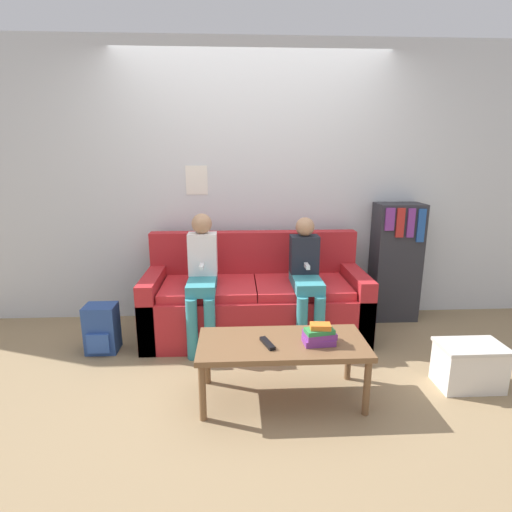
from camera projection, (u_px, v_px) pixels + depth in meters
ground_plane at (258, 360)px, 3.17m from camera, size 10.00×10.00×0.00m
wall_back at (253, 185)px, 3.81m from camera, size 8.00×0.06×2.60m
couch at (255, 302)px, 3.59m from camera, size 1.92×0.78×0.89m
coffee_table at (282, 348)px, 2.59m from camera, size 1.09×0.49×0.41m
person_left at (202, 274)px, 3.31m from camera, size 0.24×0.54×1.11m
person_right at (306, 275)px, 3.35m from camera, size 0.24×0.54×1.07m
tv_remote at (267, 343)px, 2.53m from camera, size 0.09×0.17×0.02m
book_stack at (319, 335)px, 2.54m from camera, size 0.21×0.16×0.14m
bookshelf at (395, 262)px, 3.87m from camera, size 0.44×0.30×1.14m
storage_box at (469, 365)px, 2.77m from camera, size 0.44×0.28×0.32m
backpack at (102, 329)px, 3.27m from camera, size 0.25×0.23×0.40m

